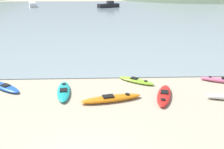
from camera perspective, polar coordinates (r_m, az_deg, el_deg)
The scene contains 9 objects.
bay_water at distance 52.70m, azimuth -3.05°, elevation 12.78°, with size 160.00×70.00×0.06m, color gray.
kayak_on_sand_1 at distance 16.32m, azimuth -10.48°, elevation -3.60°, with size 1.09×3.17×0.32m.
kayak_on_sand_2 at distance 17.85m, azimuth 5.24°, elevation -1.30°, with size 2.53×2.07×0.29m.
kayak_on_sand_3 at distance 18.11m, azimuth -22.38°, elevation -2.47°, with size 2.81×2.52×0.30m.
kayak_on_sand_5 at distance 15.84m, azimuth 11.26°, elevation -4.44°, with size 1.67×3.27×0.31m.
kayak_on_sand_6 at distance 19.26m, azimuth 23.02°, elevation -1.17°, with size 3.04×1.72×0.34m.
kayak_on_sand_7 at distance 15.07m, azimuth -0.19°, elevation -5.23°, with size 3.64×1.58×0.35m.
moored_boat_0 at distance 72.64m, azimuth -16.92°, elevation 14.38°, with size 3.15×5.97×1.03m.
moored_boat_1 at distance 67.32m, azimuth -0.75°, elevation 14.86°, with size 5.62×4.00×1.59m.
Camera 1 is at (0.71, -7.64, 6.56)m, focal length 42.00 mm.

